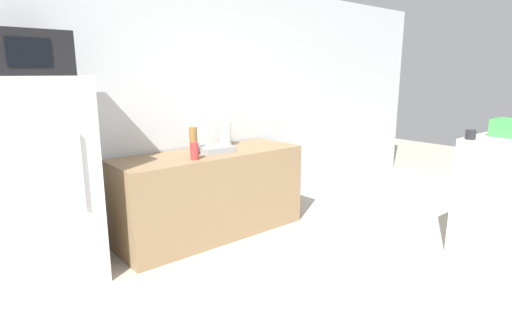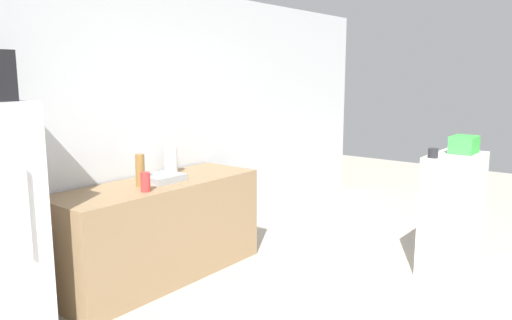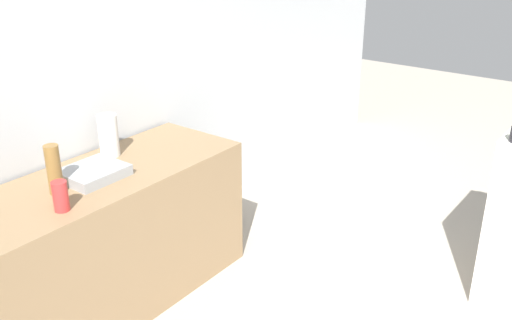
{
  "view_description": "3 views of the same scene",
  "coord_description": "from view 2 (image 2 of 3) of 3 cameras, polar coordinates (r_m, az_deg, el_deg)",
  "views": [
    {
      "loc": [
        -2.19,
        -0.6,
        1.65
      ],
      "look_at": [
        -0.14,
        1.85,
        0.95
      ],
      "focal_mm": 28.0,
      "sensor_mm": 36.0,
      "label": 1
    },
    {
      "loc": [
        -2.84,
        -0.57,
        1.8
      ],
      "look_at": [
        0.25,
        1.84,
        1.11
      ],
      "focal_mm": 35.0,
      "sensor_mm": 36.0,
      "label": 2
    },
    {
      "loc": [
        -1.75,
        0.23,
        2.21
      ],
      "look_at": [
        0.38,
        1.83,
        1.07
      ],
      "focal_mm": 40.0,
      "sensor_mm": 36.0,
      "label": 3
    }
  ],
  "objects": [
    {
      "name": "wall_back",
      "position": [
        4.66,
        -14.21,
        3.45
      ],
      "size": [
        8.0,
        0.06,
        2.6
      ],
      "primitive_type": "cube",
      "color": "silver",
      "rests_on": "ground_plane"
    },
    {
      "name": "basket",
      "position": [
        4.9,
        22.69,
        1.63
      ],
      "size": [
        0.27,
        0.21,
        0.16
      ],
      "primitive_type": "cube",
      "color": "green",
      "rests_on": "shelf_cabinet"
    },
    {
      "name": "shelf_cabinet",
      "position": [
        4.92,
        21.52,
        -5.63
      ],
      "size": [
        0.73,
        0.39,
        1.08
      ],
      "primitive_type": "cube",
      "color": "silver",
      "rests_on": "ground_plane"
    },
    {
      "name": "counter",
      "position": [
        4.53,
        -10.93,
        -7.84
      ],
      "size": [
        1.94,
        0.66,
        0.86
      ],
      "primitive_type": "cube",
      "color": "#937551",
      "rests_on": "ground_plane"
    },
    {
      "name": "jar",
      "position": [
        4.54,
        19.59,
        0.75
      ],
      "size": [
        0.09,
        0.09,
        0.08
      ],
      "primitive_type": "cylinder",
      "color": "#232328",
      "rests_on": "shelf_cabinet"
    },
    {
      "name": "sink_basin",
      "position": [
        4.44,
        -10.67,
        -2.02
      ],
      "size": [
        0.33,
        0.29,
        0.06
      ],
      "primitive_type": "cube",
      "color": "#9EA3A8",
      "rests_on": "counter"
    },
    {
      "name": "bottle_short",
      "position": [
        4.08,
        -12.53,
        -2.46
      ],
      "size": [
        0.08,
        0.08,
        0.16
      ],
      "primitive_type": "cylinder",
      "color": "red",
      "rests_on": "counter"
    },
    {
      "name": "bottle_tall",
      "position": [
        4.27,
        -13.1,
        -1.14
      ],
      "size": [
        0.08,
        0.08,
        0.27
      ],
      "primitive_type": "cylinder",
      "color": "olive",
      "rests_on": "counter"
    },
    {
      "name": "paper_towel_roll",
      "position": [
        4.74,
        -9.68,
        -0.02
      ],
      "size": [
        0.12,
        0.12,
        0.26
      ],
      "primitive_type": "cylinder",
      "color": "white",
      "rests_on": "counter"
    }
  ]
}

